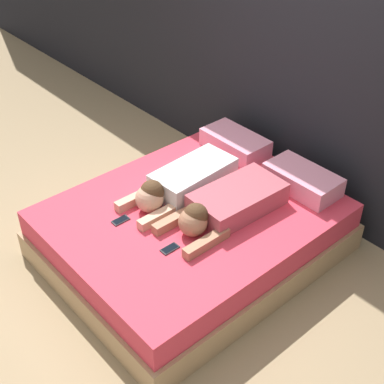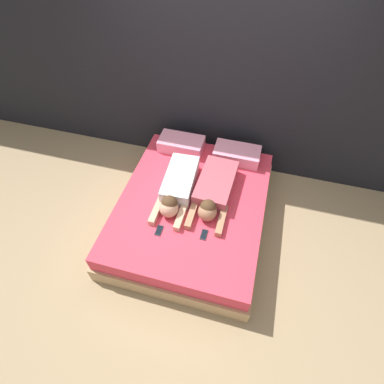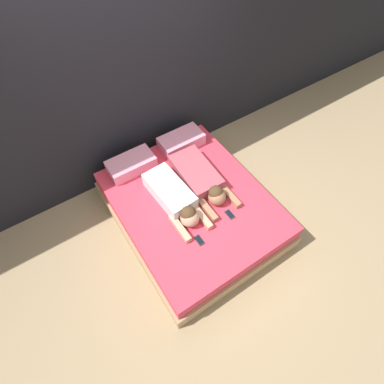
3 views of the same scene
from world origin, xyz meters
name	(u,v)px [view 1 (image 1 of 3)]	position (x,y,z in m)	size (l,w,h in m)	color
ground_plane	(192,251)	(0.00, 0.00, 0.00)	(12.00, 12.00, 0.00)	#9E8460
wall_back	(308,56)	(0.00, 1.18, 1.30)	(12.00, 0.06, 2.60)	black
bed	(192,231)	(0.00, 0.00, 0.21)	(1.70, 2.07, 0.43)	tan
pillow_head_left	(235,143)	(-0.37, 0.82, 0.51)	(0.58, 0.31, 0.16)	pink
pillow_head_right	(302,180)	(0.37, 0.82, 0.51)	(0.58, 0.31, 0.16)	pink
person_left	(181,183)	(-0.19, 0.06, 0.53)	(0.37, 0.97, 0.24)	silver
person_right	(226,205)	(0.22, 0.13, 0.52)	(0.42, 1.01, 0.24)	#B24C59
cell_phone_left	(121,220)	(-0.23, -0.49, 0.43)	(0.06, 0.13, 0.01)	#2D2D33
cell_phone_right	(170,249)	(0.24, -0.41, 0.43)	(0.06, 0.13, 0.01)	#2D2D33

